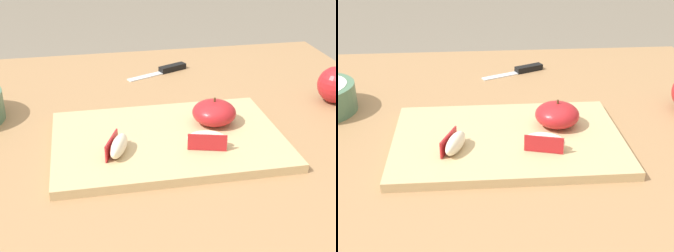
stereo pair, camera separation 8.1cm
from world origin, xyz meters
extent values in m
cube|color=#9E754C|center=(0.00, 0.00, 0.72)|extent=(1.15, 0.97, 0.03)
cube|color=#9E754C|center=(0.51, 0.42, 0.35)|extent=(0.06, 0.06, 0.71)
cube|color=tan|center=(0.06, -0.05, 0.75)|extent=(0.40, 0.27, 0.02)
ellipsoid|color=#B21E23|center=(0.15, -0.02, 0.78)|extent=(0.08, 0.08, 0.04)
cylinder|color=#4C3319|center=(0.15, -0.02, 0.80)|extent=(0.00, 0.00, 0.01)
ellipsoid|color=#F4EACC|center=(0.12, -0.10, 0.77)|extent=(0.07, 0.04, 0.03)
cube|color=#B21E23|center=(0.11, -0.11, 0.77)|extent=(0.06, 0.02, 0.03)
ellipsoid|color=#F4EACC|center=(-0.03, -0.10, 0.77)|extent=(0.05, 0.07, 0.03)
cube|color=#B21E23|center=(-0.04, -0.09, 0.77)|extent=(0.03, 0.06, 0.03)
cube|color=silver|center=(0.07, 0.28, 0.74)|extent=(0.09, 0.05, 0.00)
cube|color=black|center=(0.14, 0.32, 0.75)|extent=(0.07, 0.05, 0.01)
camera|label=1|loc=(-0.08, -0.77, 1.14)|focal=50.61mm
camera|label=2|loc=(0.00, -0.78, 1.14)|focal=50.61mm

